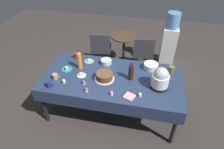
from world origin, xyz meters
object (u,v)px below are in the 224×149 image
(frosted_layer_cake, at_px, (104,76))
(ceramic_snack_bowl, at_px, (151,66))
(coffee_mug_olive, at_px, (172,69))
(water_cooler, at_px, (169,41))
(soda_bottle_cola, at_px, (131,72))
(dessert_plate_sage, at_px, (89,61))
(maroon_chair_left, at_px, (101,47))
(coffee_mug_red, at_px, (76,56))
(soda_bottle_orange_juice, at_px, (79,60))
(cupcake_vanilla, at_px, (84,82))
(coffee_mug_navy, at_px, (49,84))
(slow_cooker, at_px, (160,79))
(coffee_mug_tan, at_px, (55,76))
(cupcake_berry, at_px, (64,81))
(round_cafe_table, at_px, (124,44))
(cupcake_lemon, at_px, (86,90))
(cupcake_cocoa, at_px, (111,93))
(potluck_table, at_px, (112,80))
(cupcake_rose, at_px, (140,95))
(dessert_plate_teal, at_px, (67,69))
(maroon_chair_right, at_px, (143,52))
(glass_salad_bowl, at_px, (106,62))
(dessert_plate_white, at_px, (82,75))

(frosted_layer_cake, bearing_deg, ceramic_snack_bowl, 32.75)
(frosted_layer_cake, height_order, coffee_mug_olive, frosted_layer_cake)
(water_cooler, bearing_deg, soda_bottle_cola, -110.63)
(dessert_plate_sage, bearing_deg, maroon_chair_left, 92.85)
(frosted_layer_cake, relative_size, coffee_mug_red, 2.72)
(soda_bottle_orange_juice, bearing_deg, frosted_layer_cake, -23.49)
(cupcake_vanilla, relative_size, coffee_mug_navy, 0.57)
(coffee_mug_red, bearing_deg, water_cooler, 38.21)
(slow_cooker, bearing_deg, coffee_mug_tan, -174.95)
(cupcake_berry, xyz_separation_m, soda_bottle_cola, (0.98, 0.31, 0.11))
(maroon_chair_left, bearing_deg, round_cafe_table, 24.68)
(cupcake_lemon, height_order, water_cooler, water_cooler)
(slow_cooker, xyz_separation_m, cupcake_cocoa, (-0.66, -0.32, -0.13))
(cupcake_vanilla, bearing_deg, soda_bottle_cola, 22.04)
(dessert_plate_sage, distance_m, coffee_mug_tan, 0.68)
(cupcake_berry, bearing_deg, coffee_mug_red, 94.68)
(coffee_mug_navy, bearing_deg, round_cafe_table, 67.43)
(potluck_table, relative_size, cupcake_lemon, 32.59)
(cupcake_rose, xyz_separation_m, round_cafe_table, (-0.52, 1.89, -0.28))
(dessert_plate_sage, bearing_deg, dessert_plate_teal, -133.28)
(maroon_chair_left, bearing_deg, water_cooler, 16.12)
(maroon_chair_right, bearing_deg, ceramic_snack_bowl, -79.29)
(cupcake_lemon, bearing_deg, maroon_chair_right, 67.90)
(dessert_plate_sage, bearing_deg, frosted_layer_cake, -47.89)
(maroon_chair_left, bearing_deg, slow_cooker, -47.92)
(coffee_mug_olive, bearing_deg, ceramic_snack_bowl, 176.06)
(glass_salad_bowl, relative_size, coffee_mug_tan, 1.56)
(ceramic_snack_bowl, bearing_deg, dessert_plate_teal, -166.47)
(dessert_plate_sage, bearing_deg, ceramic_snack_bowl, 1.07)
(maroon_chair_right, bearing_deg, soda_bottle_cola, -94.97)
(potluck_table, bearing_deg, maroon_chair_left, 112.16)
(cupcake_lemon, xyz_separation_m, cupcake_cocoa, (0.37, 0.00, 0.00))
(soda_bottle_cola, relative_size, coffee_mug_olive, 2.30)
(potluck_table, bearing_deg, round_cafe_table, 91.85)
(cupcake_berry, xyz_separation_m, water_cooler, (1.64, 2.04, -0.19))
(potluck_table, distance_m, glass_salad_bowl, 0.41)
(dessert_plate_teal, distance_m, dessert_plate_sage, 0.42)
(cupcake_lemon, bearing_deg, maroon_chair_left, 98.06)
(cupcake_berry, height_order, maroon_chair_right, maroon_chair_right)
(cupcake_berry, bearing_deg, soda_bottle_cola, 17.50)
(dessert_plate_teal, bearing_deg, cupcake_lemon, -42.61)
(ceramic_snack_bowl, height_order, dessert_plate_teal, ceramic_snack_bowl)
(dessert_plate_white, distance_m, cupcake_lemon, 0.39)
(cupcake_vanilla, height_order, cupcake_lemon, same)
(dessert_plate_white, bearing_deg, coffee_mug_tan, -156.46)
(soda_bottle_orange_juice, distance_m, coffee_mug_navy, 0.63)
(water_cooler, bearing_deg, soda_bottle_orange_juice, -133.23)
(cupcake_vanilla, height_order, cupcake_cocoa, same)
(ceramic_snack_bowl, relative_size, coffee_mug_navy, 2.03)
(coffee_mug_tan, bearing_deg, potluck_table, 14.92)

